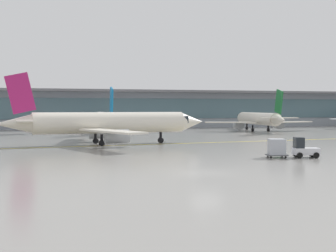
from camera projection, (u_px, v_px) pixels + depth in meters
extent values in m
plane|color=gray|center=(206.00, 173.00, 36.90)|extent=(400.00, 400.00, 0.00)
cube|color=yellow|center=(113.00, 145.00, 63.27)|extent=(109.60, 10.11, 0.01)
cube|color=#8C939E|center=(91.00, 110.00, 116.13)|extent=(202.93, 8.00, 9.00)
cube|color=slate|center=(93.00, 109.00, 112.18)|extent=(194.81, 0.16, 5.04)
cube|color=slate|center=(92.00, 91.00, 114.49)|extent=(211.04, 11.00, 0.60)
cube|color=white|center=(7.00, 123.00, 88.19)|extent=(12.60, 6.44, 0.25)
cylinder|color=white|center=(104.00, 119.00, 98.55)|extent=(3.10, 19.90, 2.76)
cone|color=white|center=(98.00, 117.00, 109.74)|extent=(2.68, 3.35, 2.62)
cube|color=black|center=(100.00, 116.00, 107.60)|extent=(2.19, 2.52, 0.97)
cone|color=white|center=(112.00, 120.00, 86.82)|extent=(2.42, 4.45, 2.34)
cube|color=white|center=(71.00, 123.00, 95.22)|extent=(11.62, 5.81, 0.23)
cylinder|color=#999EA3|center=(82.00, 126.00, 97.00)|extent=(1.75, 2.95, 1.70)
cube|color=white|center=(138.00, 122.00, 98.81)|extent=(11.64, 5.46, 0.23)
cylinder|color=#999EA3|center=(127.00, 126.00, 99.44)|extent=(1.75, 2.95, 1.70)
cube|color=#1472B2|center=(112.00, 100.00, 87.53)|extent=(0.36, 3.72, 5.19)
cube|color=white|center=(101.00, 118.00, 87.46)|extent=(4.09, 2.02, 0.19)
cube|color=white|center=(122.00, 118.00, 88.49)|extent=(4.09, 2.02, 0.19)
cylinder|color=black|center=(101.00, 127.00, 105.35)|extent=(0.36, 0.36, 1.46)
cylinder|color=black|center=(101.00, 129.00, 105.36)|extent=(0.46, 0.74, 0.73)
cylinder|color=black|center=(96.00, 129.00, 96.59)|extent=(0.36, 0.36, 1.46)
cylinder|color=black|center=(96.00, 131.00, 96.61)|extent=(0.46, 0.74, 0.73)
cylinder|color=black|center=(114.00, 129.00, 97.54)|extent=(0.36, 0.36, 1.46)
cylinder|color=black|center=(114.00, 130.00, 97.56)|extent=(0.46, 0.74, 0.73)
cylinder|color=silver|center=(258.00, 119.00, 102.14)|extent=(4.25, 19.35, 2.67)
cone|color=silver|center=(240.00, 118.00, 113.12)|extent=(2.79, 3.40, 2.53)
cube|color=black|center=(243.00, 116.00, 111.02)|extent=(2.27, 2.56, 0.93)
cone|color=silver|center=(281.00, 120.00, 90.64)|extent=(2.61, 4.44, 2.27)
cube|color=silver|center=(231.00, 122.00, 99.34)|extent=(11.15, 6.24, 0.22)
cylinder|color=#999EA3|center=(238.00, 125.00, 100.94)|extent=(1.88, 2.95, 1.65)
cube|color=silver|center=(290.00, 122.00, 101.93)|extent=(11.25, 4.61, 0.22)
cylinder|color=#999EA3|center=(278.00, 125.00, 102.69)|extent=(1.88, 2.95, 1.65)
cube|color=#19662D|center=(279.00, 102.00, 91.33)|extent=(0.58, 3.60, 5.02)
cube|color=silver|center=(269.00, 118.00, 91.39)|extent=(4.06, 2.20, 0.19)
cube|color=silver|center=(287.00, 118.00, 92.14)|extent=(4.06, 2.20, 0.19)
cylinder|color=black|center=(247.00, 127.00, 108.81)|extent=(0.34, 0.34, 1.41)
cylinder|color=black|center=(247.00, 128.00, 108.83)|extent=(0.49, 0.74, 0.71)
cylinder|color=black|center=(253.00, 128.00, 100.34)|extent=(0.34, 0.34, 1.41)
cylinder|color=black|center=(253.00, 130.00, 100.36)|extent=(0.49, 0.74, 0.71)
cylinder|color=black|center=(268.00, 128.00, 101.03)|extent=(0.34, 0.34, 1.41)
cylinder|color=black|center=(268.00, 130.00, 101.04)|extent=(0.49, 0.74, 0.71)
cylinder|color=silver|center=(111.00, 123.00, 65.08)|extent=(21.54, 4.85, 2.97)
cone|color=silver|center=(192.00, 122.00, 69.50)|extent=(3.80, 3.12, 2.82)
cube|color=black|center=(177.00, 119.00, 68.64)|extent=(2.86, 2.54, 1.04)
cone|color=silver|center=(13.00, 124.00, 60.44)|extent=(4.95, 2.93, 2.52)
cube|color=silver|center=(88.00, 127.00, 71.58)|extent=(5.06, 12.52, 0.24)
cylinder|color=#999EA3|center=(100.00, 133.00, 69.79)|extent=(3.29, 2.10, 1.83)
cube|color=silver|center=(112.00, 131.00, 57.40)|extent=(7.01, 12.40, 0.24)
cylinder|color=#999EA3|center=(117.00, 137.00, 60.18)|extent=(3.29, 2.10, 1.83)
cube|color=#B21E66|center=(20.00, 93.00, 60.62)|extent=(4.01, 0.67, 5.59)
cube|color=silver|center=(22.00, 120.00, 62.92)|extent=(2.47, 4.53, 0.21)
cube|color=silver|center=(24.00, 121.00, 58.85)|extent=(2.47, 4.53, 0.21)
cylinder|color=black|center=(161.00, 138.00, 67.82)|extent=(0.38, 0.38, 1.57)
cylinder|color=black|center=(161.00, 140.00, 67.83)|extent=(0.82, 0.55, 0.79)
cylinder|color=black|center=(96.00, 138.00, 66.42)|extent=(0.38, 0.38, 1.57)
cylinder|color=black|center=(96.00, 141.00, 66.44)|extent=(0.82, 0.55, 0.79)
cylinder|color=black|center=(102.00, 140.00, 62.67)|extent=(0.38, 0.38, 1.57)
cylinder|color=black|center=(102.00, 143.00, 62.69)|extent=(0.82, 0.55, 0.79)
cube|color=silver|center=(306.00, 151.00, 47.96)|extent=(2.87, 2.02, 0.70)
cube|color=#1E2328|center=(299.00, 143.00, 47.91)|extent=(1.19, 1.43, 1.10)
cylinder|color=black|center=(312.00, 154.00, 48.68)|extent=(0.64, 0.37, 0.60)
cylinder|color=black|center=(316.00, 155.00, 47.28)|extent=(0.64, 0.37, 0.60)
cylinder|color=black|center=(296.00, 154.00, 48.66)|extent=(0.64, 0.37, 0.60)
cylinder|color=black|center=(300.00, 155.00, 47.26)|extent=(0.64, 0.37, 0.60)
cube|color=#595B60|center=(277.00, 155.00, 47.93)|extent=(2.44, 2.09, 0.12)
cube|color=#B2B7C1|center=(277.00, 147.00, 47.90)|extent=(1.93, 1.86, 1.60)
cylinder|color=black|center=(282.00, 156.00, 48.65)|extent=(0.24, 0.15, 0.22)
cylinder|color=black|center=(286.00, 157.00, 47.25)|extent=(0.24, 0.15, 0.22)
cylinder|color=black|center=(268.00, 156.00, 48.63)|extent=(0.24, 0.15, 0.22)
cylinder|color=black|center=(271.00, 157.00, 47.23)|extent=(0.24, 0.15, 0.22)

